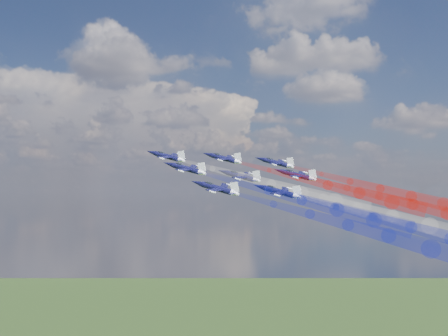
# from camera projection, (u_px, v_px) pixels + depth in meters

# --- Properties ---
(jet_lead) EXTENTS (14.96, 13.42, 7.64)m
(jet_lead) POSITION_uv_depth(u_px,v_px,m) (167.00, 156.00, 142.30)
(jet_lead) COLOR black
(trail_lead) EXTENTS (45.32, 20.67, 16.43)m
(trail_lead) POSITION_uv_depth(u_px,v_px,m) (271.00, 184.00, 131.73)
(trail_lead) COLOR white
(jet_inner_left) EXTENTS (14.96, 13.42, 7.64)m
(jet_inner_left) POSITION_uv_depth(u_px,v_px,m) (186.00, 169.00, 130.44)
(jet_inner_left) COLOR black
(trail_inner_left) EXTENTS (45.32, 20.67, 16.43)m
(trail_inner_left) POSITION_uv_depth(u_px,v_px,m) (302.00, 200.00, 119.87)
(trail_inner_left) COLOR #1721C4
(jet_inner_right) EXTENTS (14.96, 13.42, 7.64)m
(jet_inner_right) POSITION_uv_depth(u_px,v_px,m) (224.00, 158.00, 147.20)
(jet_inner_right) COLOR black
(trail_inner_right) EXTENTS (45.32, 20.67, 16.43)m
(trail_inner_right) POSITION_uv_depth(u_px,v_px,m) (328.00, 185.00, 136.63)
(trail_inner_right) COLOR red
(jet_outer_left) EXTENTS (14.96, 13.42, 7.64)m
(jet_outer_left) POSITION_uv_depth(u_px,v_px,m) (217.00, 188.00, 118.76)
(jet_outer_left) COLOR black
(trail_outer_left) EXTENTS (45.32, 20.67, 16.43)m
(trail_outer_left) POSITION_uv_depth(u_px,v_px,m) (348.00, 225.00, 108.19)
(trail_outer_left) COLOR #1721C4
(jet_center_third) EXTENTS (14.96, 13.42, 7.64)m
(jet_center_third) POSITION_uv_depth(u_px,v_px,m) (241.00, 176.00, 134.60)
(jet_center_third) COLOR black
(trail_center_third) EXTENTS (45.32, 20.67, 16.43)m
(trail_center_third) POSITION_uv_depth(u_px,v_px,m) (357.00, 207.00, 124.03)
(trail_center_third) COLOR white
(jet_outer_right) EXTENTS (14.96, 13.42, 7.64)m
(jet_outer_right) POSITION_uv_depth(u_px,v_px,m) (276.00, 163.00, 152.89)
(jet_outer_right) COLOR black
(trail_outer_right) EXTENTS (45.32, 20.67, 16.43)m
(trail_outer_right) POSITION_uv_depth(u_px,v_px,m) (380.00, 189.00, 142.32)
(trail_outer_right) COLOR red
(jet_rear_left) EXTENTS (14.96, 13.42, 7.64)m
(jet_rear_left) POSITION_uv_depth(u_px,v_px,m) (279.00, 192.00, 122.99)
(jet_rear_left) COLOR black
(trail_rear_left) EXTENTS (45.32, 20.67, 16.43)m
(trail_rear_left) POSITION_uv_depth(u_px,v_px,m) (411.00, 227.00, 112.42)
(trail_rear_left) COLOR #1721C4
(jet_rear_right) EXTENTS (14.96, 13.42, 7.64)m
(jet_rear_right) POSITION_uv_depth(u_px,v_px,m) (297.00, 175.00, 140.33)
(jet_rear_right) COLOR black
(trail_rear_right) EXTENTS (45.32, 20.67, 16.43)m
(trail_rear_right) POSITION_uv_depth(u_px,v_px,m) (413.00, 204.00, 129.76)
(trail_rear_right) COLOR red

